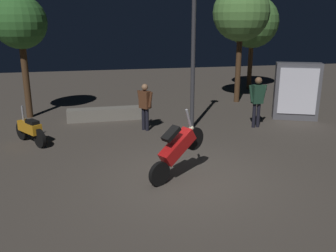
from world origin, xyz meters
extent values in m
plane|color=#4C443D|center=(0.00, 0.00, 0.00)|extent=(40.00, 40.00, 0.00)
cylinder|color=black|center=(-0.70, -0.18, 0.28)|extent=(0.53, 0.37, 0.56)
cylinder|color=black|center=(0.25, 0.38, 0.86)|extent=(0.53, 0.37, 0.56)
cube|color=#B71414|center=(-0.22, 0.10, 0.80)|extent=(0.98, 0.74, 0.76)
cube|color=black|center=(-0.39, 0.00, 1.15)|extent=(0.49, 0.42, 0.32)
cylinder|color=gray|center=(0.08, 0.28, 1.41)|extent=(0.21, 0.15, 0.44)
sphere|color=#F2EABF|center=(0.17, 0.33, 1.14)|extent=(0.12, 0.12, 0.12)
cylinder|color=black|center=(-3.61, 3.05, 0.28)|extent=(0.40, 0.52, 0.56)
cylinder|color=black|center=(-4.24, 3.96, 0.28)|extent=(0.40, 0.52, 0.56)
cube|color=orange|center=(-3.93, 3.50, 0.51)|extent=(0.79, 0.95, 0.30)
cube|color=black|center=(-3.81, 3.34, 0.71)|extent=(0.45, 0.50, 0.10)
cylinder|color=gray|center=(-4.13, 3.79, 0.89)|extent=(0.08, 0.08, 0.45)
sphere|color=#F2EABF|center=(-4.18, 3.87, 0.56)|extent=(0.12, 0.12, 0.12)
cylinder|color=black|center=(-0.39, 4.19, 0.38)|extent=(0.12, 0.12, 0.77)
cylinder|color=black|center=(-0.29, 4.07, 0.38)|extent=(0.12, 0.12, 0.77)
cube|color=#59331E|center=(-0.34, 4.13, 1.05)|extent=(0.41, 0.43, 0.57)
sphere|color=#9E7251|center=(-0.34, 4.13, 1.47)|extent=(0.21, 0.21, 0.21)
cylinder|color=#59331E|center=(-0.49, 4.32, 1.08)|extent=(0.18, 0.19, 0.52)
cylinder|color=#59331E|center=(-0.18, 3.94, 1.08)|extent=(0.18, 0.19, 0.52)
cylinder|color=black|center=(3.38, 3.65, 0.43)|extent=(0.12, 0.12, 0.85)
cylinder|color=black|center=(3.54, 3.65, 0.43)|extent=(0.12, 0.12, 0.85)
cube|color=#1E3F2D|center=(3.46, 3.65, 1.17)|extent=(0.37, 0.25, 0.63)
sphere|color=brown|center=(3.46, 3.65, 1.63)|extent=(0.24, 0.24, 0.24)
cylinder|color=#1E3F2D|center=(3.22, 3.64, 1.20)|extent=(0.19, 0.10, 0.58)
cylinder|color=#1E3F2D|center=(3.70, 3.66, 1.20)|extent=(0.19, 0.10, 0.58)
cylinder|color=#38383D|center=(1.26, 4.02, 2.41)|extent=(0.14, 0.14, 4.82)
cylinder|color=#4C331E|center=(4.43, 7.65, 1.52)|extent=(0.24, 0.24, 3.04)
sphere|color=#568C42|center=(4.43, 7.65, 3.89)|extent=(2.42, 2.42, 2.42)
cylinder|color=#4C331E|center=(-4.40, 6.78, 1.42)|extent=(0.24, 0.24, 2.85)
sphere|color=#336B2D|center=(-4.40, 6.78, 3.52)|extent=(1.91, 1.91, 1.91)
cylinder|color=#4C331E|center=(6.34, 10.53, 1.28)|extent=(0.24, 0.24, 2.57)
sphere|color=#477A38|center=(6.34, 10.53, 3.49)|extent=(2.64, 2.64, 2.64)
cube|color=#595960|center=(5.37, 4.36, 1.05)|extent=(1.67, 1.08, 2.10)
cube|color=white|center=(5.27, 4.11, 1.10)|extent=(1.26, 0.56, 1.68)
cube|color=gray|center=(-1.62, 5.74, 0.23)|extent=(2.71, 0.50, 0.45)
camera|label=1|loc=(-2.12, -7.51, 3.58)|focal=38.76mm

